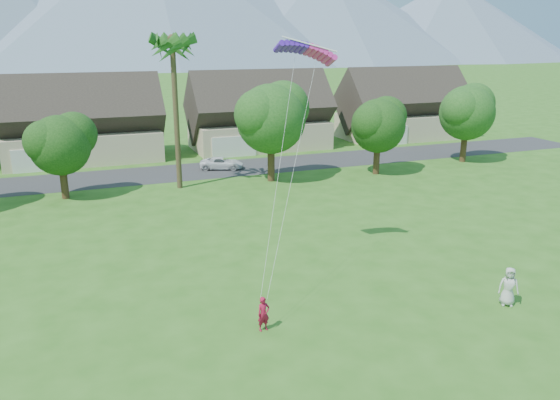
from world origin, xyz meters
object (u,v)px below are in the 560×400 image
watcher (509,286)px  parafoil_kite (306,49)px  parked_car (222,163)px  kite_flyer (264,314)px

watcher → parafoil_kite: parafoil_kite is taller
parked_car → parafoil_kite: bearing=-163.7°
watcher → parked_car: 32.47m
watcher → parafoil_kite: bearing=161.5°
watcher → kite_flyer: bearing=-157.1°
watcher → parked_car: watcher is taller
kite_flyer → watcher: size_ratio=0.82×
parked_car → parafoil_kite: (-1.59, -23.73, 10.96)m
parafoil_kite → parked_car: bearing=93.6°
watcher → parked_car: (-5.25, 32.04, -0.36)m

